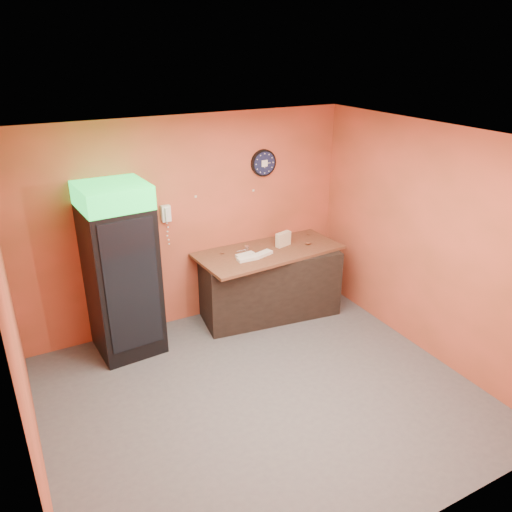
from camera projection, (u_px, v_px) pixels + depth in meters
floor at (262, 395)px, 5.52m from camera, size 4.50×4.50×0.00m
back_wall at (190, 223)px, 6.59m from camera, size 4.50×0.02×2.80m
left_wall at (17, 341)px, 4.00m from camera, size 0.02×4.00×2.80m
right_wall at (428, 243)px, 5.94m from camera, size 0.02×4.00×2.80m
ceiling at (263, 141)px, 4.42m from camera, size 4.50×4.00×0.02m
beverage_cooler at (122, 274)px, 5.96m from camera, size 0.80×0.82×2.15m
prep_counter at (268, 283)px, 7.04m from camera, size 1.98×1.07×0.94m
wall_clock at (264, 163)px, 6.77m from camera, size 0.37×0.06×0.37m
wall_phone at (166, 214)px, 6.33m from camera, size 0.12×0.10×0.21m
butcher_paper at (269, 251)px, 6.85m from camera, size 2.05×1.06×0.04m
sub_roll_stack at (283, 239)px, 6.93m from camera, size 0.25×0.14×0.20m
wrapped_sandwich_left at (248, 259)px, 6.51m from camera, size 0.29×0.12×0.04m
wrapped_sandwich_mid at (263, 254)px, 6.65m from camera, size 0.31×0.19×0.04m
wrapped_sandwich_right at (245, 255)px, 6.62m from camera, size 0.27×0.12×0.04m
kitchen_tool at (247, 248)px, 6.81m from camera, size 0.06×0.06×0.06m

